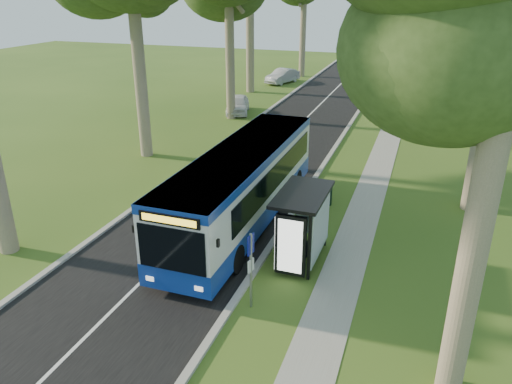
% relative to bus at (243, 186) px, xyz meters
% --- Properties ---
extents(ground, '(120.00, 120.00, 0.00)m').
position_rel_bus_xyz_m(ground, '(1.77, -1.19, -1.71)').
color(ground, '#35551A').
rests_on(ground, ground).
extents(road, '(7.00, 100.00, 0.02)m').
position_rel_bus_xyz_m(road, '(-1.73, 8.81, -1.70)').
color(road, black).
rests_on(road, ground).
extents(kerb_east, '(0.25, 100.00, 0.12)m').
position_rel_bus_xyz_m(kerb_east, '(1.77, 8.81, -1.65)').
color(kerb_east, '#9E9B93').
rests_on(kerb_east, ground).
extents(kerb_west, '(0.25, 100.00, 0.12)m').
position_rel_bus_xyz_m(kerb_west, '(-5.23, 8.81, -1.65)').
color(kerb_west, '#9E9B93').
rests_on(kerb_west, ground).
extents(centre_line, '(0.12, 100.00, 0.00)m').
position_rel_bus_xyz_m(centre_line, '(-1.73, 8.81, -1.68)').
color(centre_line, white).
rests_on(centre_line, road).
extents(footpath, '(1.50, 100.00, 0.02)m').
position_rel_bus_xyz_m(footpath, '(4.77, 8.81, -1.70)').
color(footpath, gray).
rests_on(footpath, ground).
extents(bus, '(2.72, 12.45, 3.29)m').
position_rel_bus_xyz_m(bus, '(0.00, 0.00, 0.00)').
color(bus, silver).
rests_on(bus, ground).
extents(bus_stop_sign, '(0.12, 0.37, 2.62)m').
position_rel_bus_xyz_m(bus_stop_sign, '(2.34, -5.58, -0.08)').
color(bus_stop_sign, gray).
rests_on(bus_stop_sign, ground).
extents(bus_shelter, '(1.74, 3.15, 2.69)m').
position_rel_bus_xyz_m(bus_shelter, '(3.22, -2.53, 0.19)').
color(bus_shelter, black).
rests_on(bus_shelter, ground).
extents(litter_bin, '(0.59, 0.59, 1.04)m').
position_rel_bus_xyz_m(litter_bin, '(2.97, 3.13, -1.18)').
color(litter_bin, black).
rests_on(litter_bin, ground).
extents(car_white, '(2.78, 4.44, 1.41)m').
position_rel_bus_xyz_m(car_white, '(-7.35, 18.54, -1.00)').
color(car_white, silver).
rests_on(car_white, ground).
extents(car_silver, '(2.83, 4.64, 1.44)m').
position_rel_bus_xyz_m(car_silver, '(-7.60, 32.18, -0.98)').
color(car_silver, '#A3A5AA').
rests_on(car_silver, ground).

